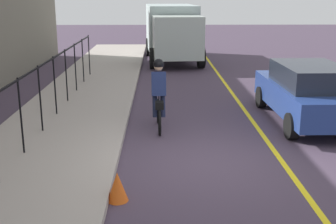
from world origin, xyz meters
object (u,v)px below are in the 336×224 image
Objects in this scene: patrol_sedan at (308,92)px; traffic_cone_near at (117,187)px; box_truck_background at (172,30)px; cyclist_lead at (159,95)px.

patrol_sedan reaches higher than traffic_cone_near.
box_truck_background is (11.21, 3.32, 0.73)m from patrol_sedan.
patrol_sedan is at bearing 12.69° from box_truck_background.
patrol_sedan is (0.67, -4.00, -0.09)m from cyclist_lead.
box_truck_background is at bearing -4.97° from traffic_cone_near.
cyclist_lead is 4.06m from patrol_sedan.
traffic_cone_near is (-3.93, 0.69, -0.65)m from cyclist_lead.
cyclist_lead is 11.93m from box_truck_background.
cyclist_lead reaches higher than patrol_sedan.
cyclist_lead is at bearing -7.08° from box_truck_background.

